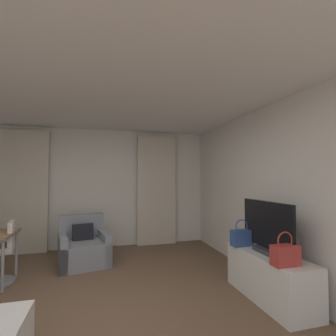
{
  "coord_description": "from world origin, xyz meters",
  "views": [
    {
      "loc": [
        0.11,
        -2.75,
        1.53
      ],
      "look_at": [
        1.16,
        1.11,
        1.68
      ],
      "focal_mm": 26.65,
      "sensor_mm": 36.0,
      "label": 1
    }
  ],
  "objects_px": {
    "desk_chair": "(0,256)",
    "handbag_secondary": "(285,254)",
    "tv_console": "(269,277)",
    "handbag_primary": "(242,237)",
    "tv_flatscreen": "(267,229)",
    "armchair": "(83,248)"
  },
  "relations": [
    {
      "from": "tv_flatscreen",
      "to": "handbag_secondary",
      "type": "height_order",
      "value": "tv_flatscreen"
    },
    {
      "from": "armchair",
      "to": "tv_console",
      "type": "xyz_separation_m",
      "value": [
        2.34,
        -2.01,
        0.01
      ]
    },
    {
      "from": "armchair",
      "to": "handbag_secondary",
      "type": "bearing_deg",
      "value": -47.41
    },
    {
      "from": "tv_flatscreen",
      "to": "handbag_secondary",
      "type": "relative_size",
      "value": 2.57
    },
    {
      "from": "handbag_secondary",
      "to": "tv_console",
      "type": "bearing_deg",
      "value": 75.21
    },
    {
      "from": "desk_chair",
      "to": "handbag_secondary",
      "type": "xyz_separation_m",
      "value": [
        3.34,
        -1.86,
        0.3
      ]
    },
    {
      "from": "armchair",
      "to": "handbag_secondary",
      "type": "distance_m",
      "value": 3.32
    },
    {
      "from": "armchair",
      "to": "handbag_primary",
      "type": "xyz_separation_m",
      "value": [
        2.21,
        -1.6,
        0.42
      ]
    },
    {
      "from": "desk_chair",
      "to": "handbag_secondary",
      "type": "distance_m",
      "value": 3.83
    },
    {
      "from": "tv_flatscreen",
      "to": "handbag_primary",
      "type": "bearing_deg",
      "value": 109.2
    },
    {
      "from": "handbag_primary",
      "to": "handbag_secondary",
      "type": "relative_size",
      "value": 1.0
    },
    {
      "from": "tv_flatscreen",
      "to": "handbag_secondary",
      "type": "xyz_separation_m",
      "value": [
        -0.11,
        -0.45,
        -0.18
      ]
    },
    {
      "from": "desk_chair",
      "to": "tv_flatscreen",
      "type": "distance_m",
      "value": 3.76
    },
    {
      "from": "tv_console",
      "to": "tv_flatscreen",
      "type": "relative_size",
      "value": 1.31
    },
    {
      "from": "tv_console",
      "to": "tv_flatscreen",
      "type": "bearing_deg",
      "value": 90.0
    },
    {
      "from": "tv_console",
      "to": "handbag_secondary",
      "type": "distance_m",
      "value": 0.59
    },
    {
      "from": "armchair",
      "to": "handbag_primary",
      "type": "bearing_deg",
      "value": -35.89
    },
    {
      "from": "tv_console",
      "to": "handbag_primary",
      "type": "xyz_separation_m",
      "value": [
        -0.13,
        0.41,
        0.41
      ]
    },
    {
      "from": "handbag_primary",
      "to": "armchair",
      "type": "bearing_deg",
      "value": 144.11
    },
    {
      "from": "handbag_primary",
      "to": "handbag_secondary",
      "type": "height_order",
      "value": "same"
    },
    {
      "from": "armchair",
      "to": "handbag_secondary",
      "type": "height_order",
      "value": "handbag_secondary"
    },
    {
      "from": "handbag_primary",
      "to": "handbag_secondary",
      "type": "bearing_deg",
      "value": -88.49
    }
  ]
}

